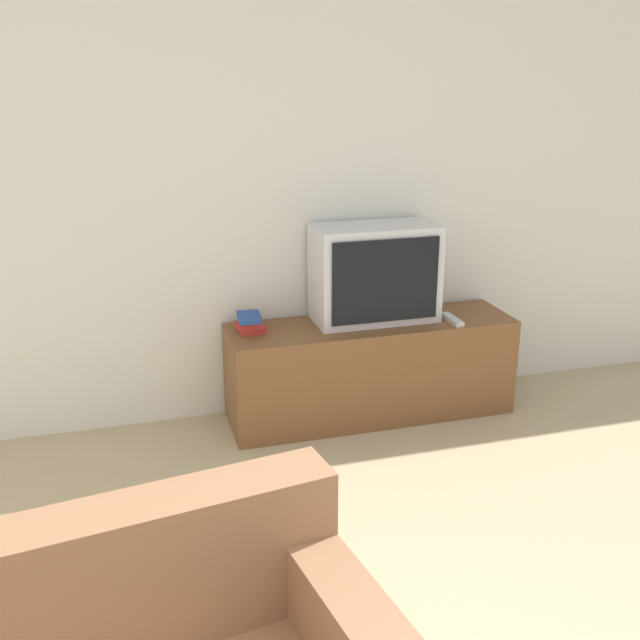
% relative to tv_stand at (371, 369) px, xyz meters
% --- Properties ---
extents(wall_back, '(9.00, 0.06, 2.60)m').
position_rel_tv_stand_xyz_m(wall_back, '(-0.80, 0.26, 1.04)').
color(wall_back, silver).
rests_on(wall_back, ground_plane).
extents(tv_stand, '(1.51, 0.42, 0.52)m').
position_rel_tv_stand_xyz_m(tv_stand, '(0.00, 0.00, 0.00)').
color(tv_stand, brown).
rests_on(tv_stand, ground_plane).
extents(television, '(0.64, 0.32, 0.50)m').
position_rel_tv_stand_xyz_m(television, '(0.03, 0.05, 0.51)').
color(television, silver).
rests_on(television, tv_stand).
extents(book_stack, '(0.14, 0.21, 0.09)m').
position_rel_tv_stand_xyz_m(book_stack, '(-0.63, 0.06, 0.31)').
color(book_stack, '#B72D28').
rests_on(book_stack, tv_stand).
extents(remote_on_stand, '(0.05, 0.19, 0.02)m').
position_rel_tv_stand_xyz_m(remote_on_stand, '(0.41, -0.10, 0.27)').
color(remote_on_stand, '#B7B7B7').
rests_on(remote_on_stand, tv_stand).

